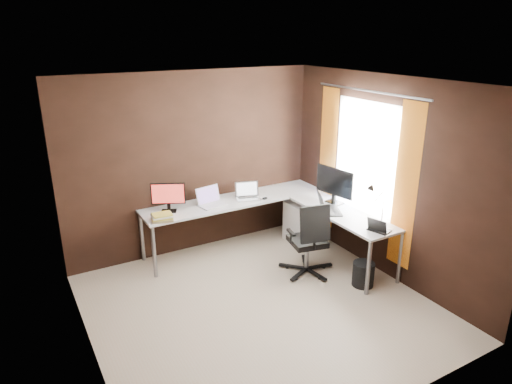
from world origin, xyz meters
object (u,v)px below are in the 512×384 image
at_px(monitor_right, 335,183).
at_px(desk_lamp, 376,201).
at_px(wastebasket, 363,274).
at_px(drawer_pedestal, 304,223).
at_px(office_chair, 308,252).
at_px(laptop_silver, 248,195).
at_px(laptop_black_small, 378,228).
at_px(book_stack, 162,217).
at_px(laptop_white, 211,201).
at_px(laptop_black_big, 326,207).
at_px(monitor_left, 168,195).

relative_size(monitor_right, desk_lamp, 1.16).
distance_m(desk_lamp, wastebasket, 0.92).
distance_m(drawer_pedestal, office_chair, 0.93).
distance_m(laptop_silver, office_chair, 1.24).
xyz_separation_m(laptop_black_small, book_stack, (-2.11, 1.60, 0.00)).
bearing_deg(desk_lamp, wastebasket, -161.77).
height_order(laptop_silver, wastebasket, laptop_silver).
xyz_separation_m(laptop_white, laptop_black_big, (1.21, -0.98, 0.01)).
bearing_deg(monitor_right, monitor_left, 56.97).
bearing_deg(office_chair, laptop_white, 137.96).
xyz_separation_m(laptop_black_big, desk_lamp, (0.19, -0.68, 0.27)).
bearing_deg(desk_lamp, laptop_black_big, 102.31).
xyz_separation_m(laptop_silver, wastebasket, (0.68, -1.70, -0.63)).
bearing_deg(desk_lamp, laptop_silver, 113.78).
relative_size(monitor_right, book_stack, 1.94).
height_order(laptop_black_small, book_stack, laptop_black_small).
bearing_deg(laptop_white, desk_lamp, -60.81).
distance_m(drawer_pedestal, laptop_black_small, 1.52).
xyz_separation_m(laptop_black_big, office_chair, (-0.37, -0.15, -0.50)).
height_order(monitor_right, wastebasket, monitor_right).
bearing_deg(book_stack, desk_lamp, -34.30).
relative_size(monitor_left, laptop_black_big, 0.83).
bearing_deg(laptop_silver, monitor_right, -22.31).
relative_size(drawer_pedestal, book_stack, 1.91).
height_order(laptop_black_big, office_chair, laptop_black_big).
distance_m(drawer_pedestal, laptop_white, 1.46).
bearing_deg(office_chair, drawer_pedestal, 69.31).
xyz_separation_m(monitor_left, desk_lamp, (1.98, -1.72, 0.11)).
xyz_separation_m(laptop_white, book_stack, (-0.75, -0.19, -0.01)).
relative_size(drawer_pedestal, desk_lamp, 1.13).
height_order(laptop_white, laptop_black_small, laptop_white).
relative_size(laptop_black_big, office_chair, 0.50).
xyz_separation_m(monitor_right, office_chair, (-0.66, -0.34, -0.73)).
bearing_deg(laptop_black_big, laptop_white, 77.49).
bearing_deg(laptop_black_small, laptop_silver, 7.53).
distance_m(laptop_white, laptop_silver, 0.56).
relative_size(book_stack, wastebasket, 1.03).
height_order(monitor_right, laptop_black_big, monitor_right).
distance_m(laptop_black_big, wastebasket, 0.98).
bearing_deg(laptop_black_small, drawer_pedestal, -15.68).
relative_size(drawer_pedestal, laptop_white, 1.48).
height_order(laptop_black_big, desk_lamp, desk_lamp).
relative_size(monitor_left, book_stack, 1.30).
xyz_separation_m(laptop_black_small, desk_lamp, (0.05, 0.13, 0.29)).
relative_size(monitor_left, laptop_silver, 1.05).
height_order(monitor_right, laptop_white, monitor_right).
xyz_separation_m(drawer_pedestal, office_chair, (-0.49, -0.79, -0.01)).
bearing_deg(wastebasket, book_stack, 142.50).
bearing_deg(monitor_right, wastebasket, 154.15).
xyz_separation_m(laptop_white, desk_lamp, (1.40, -1.66, 0.28)).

